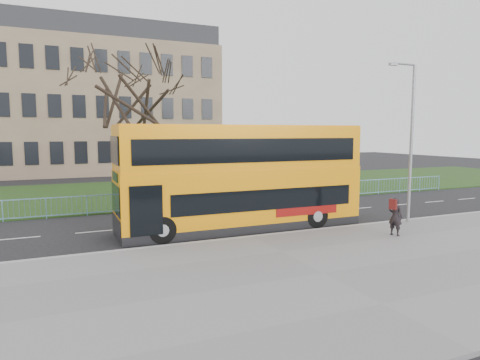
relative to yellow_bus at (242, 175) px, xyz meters
name	(u,v)px	position (x,y,z in m)	size (l,w,h in m)	color
ground	(237,231)	(-0.41, -0.39, -2.54)	(120.00, 120.00, 0.00)	black
pavement	(323,275)	(-0.41, -7.14, -2.48)	(80.00, 10.50, 0.12)	slate
kerb	(252,237)	(-0.41, -1.94, -2.47)	(80.00, 0.20, 0.14)	#9C9C9F
grass_verge	(163,191)	(-0.41, 13.91, -2.50)	(80.00, 15.40, 0.08)	#1E3B15
guard_railing	(194,199)	(-0.41, 6.21, -1.99)	(40.00, 0.12, 1.10)	#6EA3C4
bare_tree	(130,113)	(-3.41, 9.61, 3.12)	(7.82, 7.82, 11.17)	black
civic_building	(75,110)	(-5.41, 34.61, 4.46)	(30.00, 15.00, 14.00)	#836953
yellow_bus	(242,175)	(0.00, 0.00, 0.00)	(11.33, 2.81, 4.74)	#FF980A
pedestrian	(395,216)	(5.21, -4.25, -1.61)	(0.59, 0.39, 1.63)	black
street_lamp	(410,137)	(7.72, -2.39, 1.72)	(1.60, 0.17, 7.55)	gray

